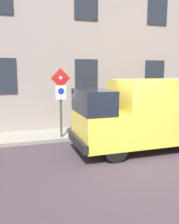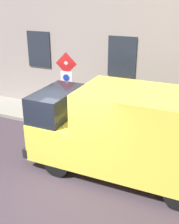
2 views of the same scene
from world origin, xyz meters
name	(u,v)px [view 2 (image 2 of 2)]	position (x,y,z in m)	size (l,w,h in m)	color
ground_plane	(65,183)	(0.00, 0.00, 0.00)	(80.00, 80.00, 0.00)	#3B3038
sidewalk_slab	(112,127)	(3.72, 0.00, 0.07)	(1.79, 15.40, 0.14)	gray
building_facade	(127,15)	(4.96, 0.00, 4.05)	(0.75, 13.40, 8.10)	gray
sign_post_stacked	(67,80)	(3.04, 1.53, 1.92)	(0.18, 0.56, 2.65)	#474C47
delivery_van	(129,132)	(1.13, -1.38, 1.33)	(2.01, 5.33, 2.50)	yellow
bicycle_red	(159,120)	(4.07, -1.67, 0.51)	(0.46, 1.72, 0.89)	black
bicycle_blue	(138,117)	(4.07, -0.91, 0.51)	(0.46, 1.71, 0.89)	black
bicycle_black	(119,113)	(4.07, -0.14, 0.51)	(0.46, 1.71, 0.89)	black
pedestrian	(130,102)	(3.95, -0.58, 1.07)	(0.32, 0.44, 1.72)	#262B47
litter_bin	(125,123)	(3.18, -0.65, 0.59)	(0.44, 0.44, 0.90)	#2D5133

